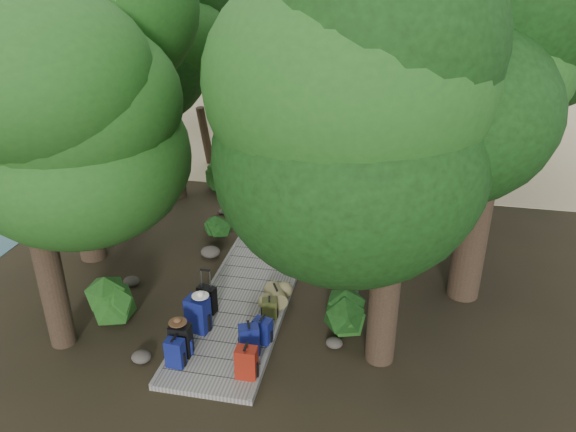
% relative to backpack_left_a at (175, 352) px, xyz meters
% --- Properties ---
extents(ground, '(120.00, 120.00, 0.00)m').
position_rel_backpack_left_a_xyz_m(ground, '(0.70, 4.36, -0.45)').
color(ground, black).
rests_on(ground, ground).
extents(sand_beach, '(40.00, 22.00, 0.02)m').
position_rel_backpack_left_a_xyz_m(sand_beach, '(0.70, 20.36, -0.44)').
color(sand_beach, tan).
rests_on(sand_beach, ground).
extents(distant_hill, '(32.00, 16.00, 12.00)m').
position_rel_backpack_left_a_xyz_m(distant_hill, '(-39.30, 52.36, -0.45)').
color(distant_hill, black).
rests_on(distant_hill, ground).
extents(boardwalk, '(2.00, 12.00, 0.12)m').
position_rel_backpack_left_a_xyz_m(boardwalk, '(0.70, 5.36, -0.39)').
color(boardwalk, gray).
rests_on(boardwalk, ground).
extents(backpack_left_a, '(0.37, 0.27, 0.66)m').
position_rel_backpack_left_a_xyz_m(backpack_left_a, '(0.00, 0.00, 0.00)').
color(backpack_left_a, navy).
rests_on(backpack_left_a, boardwalk).
extents(backpack_left_b, '(0.42, 0.30, 0.76)m').
position_rel_backpack_left_a_xyz_m(backpack_left_b, '(-0.02, 0.34, 0.05)').
color(backpack_left_b, black).
rests_on(backpack_left_b, boardwalk).
extents(backpack_left_c, '(0.53, 0.42, 0.88)m').
position_rel_backpack_left_a_xyz_m(backpack_left_c, '(0.05, 1.16, 0.11)').
color(backpack_left_c, navy).
rests_on(backpack_left_c, boardwalk).
extents(backpack_right_a, '(0.41, 0.29, 0.72)m').
position_rel_backpack_left_a_xyz_m(backpack_right_a, '(1.44, -0.03, 0.03)').
color(backpack_right_a, maroon).
rests_on(backpack_right_a, boardwalk).
extents(backpack_right_b, '(0.47, 0.41, 0.72)m').
position_rel_backpack_left_a_xyz_m(backpack_right_b, '(1.31, 0.64, 0.03)').
color(backpack_right_b, navy).
rests_on(backpack_right_b, boardwalk).
extents(backpack_right_c, '(0.40, 0.32, 0.61)m').
position_rel_backpack_left_a_xyz_m(backpack_right_c, '(1.49, 1.04, -0.02)').
color(backpack_right_c, navy).
rests_on(backpack_right_c, boardwalk).
extents(backpack_right_d, '(0.37, 0.30, 0.50)m').
position_rel_backpack_left_a_xyz_m(backpack_right_d, '(1.43, 1.89, -0.08)').
color(backpack_right_d, '#3B4218').
rests_on(backpack_right_d, boardwalk).
extents(duffel_right_khaki, '(0.65, 0.74, 0.42)m').
position_rel_backpack_left_a_xyz_m(duffel_right_khaki, '(1.44, 2.44, -0.12)').
color(duffel_right_khaki, olive).
rests_on(duffel_right_khaki, boardwalk).
extents(suitcase_on_boardwalk, '(0.45, 0.31, 0.63)m').
position_rel_backpack_left_a_xyz_m(suitcase_on_boardwalk, '(0.02, 1.85, -0.02)').
color(suitcase_on_boardwalk, black).
rests_on(suitcase_on_boardwalk, boardwalk).
extents(lone_suitcase_on_sand, '(0.45, 0.26, 0.70)m').
position_rel_backpack_left_a_xyz_m(lone_suitcase_on_sand, '(1.02, 12.34, -0.08)').
color(lone_suitcase_on_sand, black).
rests_on(lone_suitcase_on_sand, sand_beach).
extents(hat_brown, '(0.36, 0.36, 0.11)m').
position_rel_backpack_left_a_xyz_m(hat_brown, '(-0.04, 0.35, 0.49)').
color(hat_brown, '#51351E').
rests_on(hat_brown, backpack_left_b).
extents(hat_white, '(0.36, 0.36, 0.12)m').
position_rel_backpack_left_a_xyz_m(hat_white, '(0.14, 1.15, 0.61)').
color(hat_white, silver).
rests_on(hat_white, backpack_left_c).
extents(kayak, '(1.21, 2.93, 0.29)m').
position_rel_backpack_left_a_xyz_m(kayak, '(-3.18, 13.77, -0.29)').
color(kayak, '#A7190E').
rests_on(kayak, sand_beach).
extents(sun_lounger, '(0.90, 1.83, 0.57)m').
position_rel_backpack_left_a_xyz_m(sun_lounger, '(3.86, 14.77, -0.15)').
color(sun_lounger, silver).
rests_on(sun_lounger, sand_beach).
extents(tree_right_a, '(4.98, 4.98, 8.29)m').
position_rel_backpack_left_a_xyz_m(tree_right_a, '(3.88, 1.17, 3.70)').
color(tree_right_a, black).
rests_on(tree_right_a, ground).
extents(tree_right_b, '(5.89, 5.89, 10.53)m').
position_rel_backpack_left_a_xyz_m(tree_right_b, '(5.70, 3.89, 4.81)').
color(tree_right_b, black).
rests_on(tree_right_b, ground).
extents(tree_right_c, '(5.18, 5.18, 8.97)m').
position_rel_backpack_left_a_xyz_m(tree_right_c, '(3.91, 6.32, 4.04)').
color(tree_right_c, black).
rests_on(tree_right_c, ground).
extents(tree_right_d, '(6.38, 6.38, 11.69)m').
position_rel_backpack_left_a_xyz_m(tree_right_d, '(5.86, 8.06, 5.40)').
color(tree_right_d, black).
rests_on(tree_right_d, ground).
extents(tree_right_e, '(5.23, 5.23, 9.41)m').
position_rel_backpack_left_a_xyz_m(tree_right_e, '(5.06, 11.33, 4.25)').
color(tree_right_e, black).
rests_on(tree_right_e, ground).
extents(tree_right_f, '(5.24, 5.24, 9.35)m').
position_rel_backpack_left_a_xyz_m(tree_right_f, '(6.83, 13.70, 4.22)').
color(tree_right_f, black).
rests_on(tree_right_f, ground).
extents(tree_left_a, '(4.45, 4.45, 7.41)m').
position_rel_backpack_left_a_xyz_m(tree_left_a, '(-2.66, 0.35, 3.26)').
color(tree_left_a, black).
rests_on(tree_left_a, ground).
extents(tree_left_b, '(5.38, 5.38, 9.68)m').
position_rel_backpack_left_a_xyz_m(tree_left_b, '(-3.85, 3.76, 4.39)').
color(tree_left_b, black).
rests_on(tree_left_b, ground).
extents(tree_left_c, '(4.83, 4.83, 8.40)m').
position_rel_backpack_left_a_xyz_m(tree_left_c, '(-3.15, 8.04, 3.75)').
color(tree_left_c, black).
rests_on(tree_left_c, ground).
extents(tree_back_a, '(4.74, 4.74, 8.21)m').
position_rel_backpack_left_a_xyz_m(tree_back_a, '(-0.51, 19.89, 3.65)').
color(tree_back_a, black).
rests_on(tree_back_a, ground).
extents(tree_back_b, '(4.99, 4.99, 8.90)m').
position_rel_backpack_left_a_xyz_m(tree_back_b, '(2.85, 19.74, 4.00)').
color(tree_back_b, black).
rests_on(tree_back_b, ground).
extents(tree_back_c, '(5.34, 5.34, 9.61)m').
position_rel_backpack_left_a_xyz_m(tree_back_c, '(5.94, 20.04, 4.36)').
color(tree_back_c, black).
rests_on(tree_back_c, ground).
extents(tree_back_d, '(4.96, 4.96, 8.27)m').
position_rel_backpack_left_a_xyz_m(tree_back_d, '(-5.08, 18.31, 3.69)').
color(tree_back_d, black).
rests_on(tree_back_d, ground).
extents(palm_right_a, '(4.15, 4.15, 7.08)m').
position_rel_backpack_left_a_xyz_m(palm_right_a, '(3.66, 10.48, 3.09)').
color(palm_right_a, '#153B10').
rests_on(palm_right_a, ground).
extents(palm_right_b, '(4.55, 4.55, 8.79)m').
position_rel_backpack_left_a_xyz_m(palm_right_b, '(6.01, 14.78, 3.94)').
color(palm_right_b, '#153B10').
rests_on(palm_right_b, ground).
extents(palm_right_c, '(3.86, 3.86, 6.14)m').
position_rel_backpack_left_a_xyz_m(palm_right_c, '(3.44, 16.51, 2.62)').
color(palm_right_c, '#153B10').
rests_on(palm_right_c, ground).
extents(palm_left_a, '(4.24, 4.24, 6.74)m').
position_rel_backpack_left_a_xyz_m(palm_left_a, '(-3.34, 11.19, 2.92)').
color(palm_left_a, '#153B10').
rests_on(palm_left_a, ground).
extents(rock_left_a, '(0.40, 0.36, 0.22)m').
position_rel_backpack_left_a_xyz_m(rock_left_a, '(-0.79, 0.10, -0.34)').
color(rock_left_a, '#4C473F').
rests_on(rock_left_a, ground).
extents(rock_left_b, '(0.40, 0.36, 0.22)m').
position_rel_backpack_left_a_xyz_m(rock_left_b, '(-2.24, 2.67, -0.34)').
color(rock_left_b, '#4C473F').
rests_on(rock_left_b, ground).
extents(rock_left_c, '(0.52, 0.47, 0.29)m').
position_rel_backpack_left_a_xyz_m(rock_left_c, '(-0.78, 4.39, -0.31)').
color(rock_left_c, '#4C473F').
rests_on(rock_left_c, ground).
extents(rock_left_d, '(0.26, 0.23, 0.14)m').
position_rel_backpack_left_a_xyz_m(rock_left_d, '(-1.27, 7.02, -0.38)').
color(rock_left_d, '#4C473F').
rests_on(rock_left_d, ground).
extents(rock_right_a, '(0.36, 0.32, 0.20)m').
position_rel_backpack_left_a_xyz_m(rock_right_a, '(2.94, 1.32, -0.35)').
color(rock_right_a, '#4C473F').
rests_on(rock_right_a, ground).
extents(rock_right_b, '(0.53, 0.48, 0.29)m').
position_rel_backpack_left_a_xyz_m(rock_right_b, '(3.01, 3.26, -0.30)').
color(rock_right_b, '#4C473F').
rests_on(rock_right_b, ground).
extents(rock_right_c, '(0.33, 0.30, 0.18)m').
position_rel_backpack_left_a_xyz_m(rock_right_c, '(2.49, 5.36, -0.36)').
color(rock_right_c, '#4C473F').
rests_on(rock_right_c, ground).
extents(rock_right_d, '(0.62, 0.56, 0.34)m').
position_rel_backpack_left_a_xyz_m(rock_right_d, '(3.56, 8.50, -0.28)').
color(rock_right_d, '#4C473F').
rests_on(rock_right_d, ground).
extents(shrub_left_a, '(1.13, 1.13, 1.01)m').
position_rel_backpack_left_a_xyz_m(shrub_left_a, '(-2.00, 1.25, 0.06)').
color(shrub_left_a, '#1C4E17').
rests_on(shrub_left_a, ground).
extents(shrub_left_b, '(0.82, 0.82, 0.74)m').
position_rel_backpack_left_a_xyz_m(shrub_left_b, '(-0.92, 5.49, -0.08)').
color(shrub_left_b, '#1C4E17').
rests_on(shrub_left_b, ground).
extents(shrub_left_c, '(1.33, 1.33, 1.20)m').
position_rel_backpack_left_a_xyz_m(shrub_left_c, '(-1.77, 8.98, 0.15)').
color(shrub_left_c, '#1C4E17').
rests_on(shrub_left_c, ground).
extents(shrub_right_a, '(0.96, 0.96, 0.86)m').
position_rel_backpack_left_a_xyz_m(shrub_right_a, '(3.18, 1.83, -0.02)').
color(shrub_right_a, '#1C4E17').
rests_on(shrub_right_a, ground).
extents(shrub_right_b, '(1.47, 1.47, 1.32)m').
position_rel_backpack_left_a_xyz_m(shrub_right_b, '(2.99, 6.38, 0.21)').
color(shrub_right_b, '#1C4E17').
rests_on(shrub_right_b, ground).
extents(shrub_right_c, '(0.90, 0.90, 0.81)m').
position_rel_backpack_left_a_xyz_m(shrub_right_c, '(2.31, 9.45, -0.05)').
color(shrub_right_c, '#1C4E17').
rests_on(shrub_right_c, ground).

